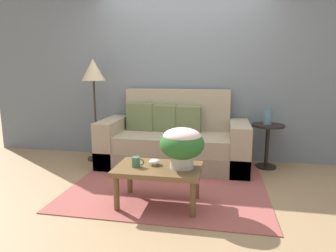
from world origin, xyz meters
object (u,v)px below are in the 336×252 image
potted_plant (182,143)px  table_vase (268,117)px  coffee_table (158,172)px  side_table (267,138)px  couch (173,142)px  snack_bowl (155,162)px  coffee_mug (136,162)px  floor_lamp (93,77)px

potted_plant → table_vase: bearing=54.4°
coffee_table → side_table: (1.24, 1.42, 0.08)m
couch → side_table: 1.31m
couch → snack_bowl: couch is taller
table_vase → snack_bowl: bearing=-133.2°
table_vase → coffee_mug: bearing=-134.9°
couch → potted_plant: (0.29, -1.27, 0.31)m
coffee_table → potted_plant: 0.38m
coffee_mug → couch: bearing=83.3°
floor_lamp → potted_plant: bearing=-41.5°
side_table → coffee_mug: size_ratio=4.79×
coffee_table → floor_lamp: (-1.26, 1.34, 0.91)m
table_vase → side_table: bearing=19.7°
couch → floor_lamp: 1.51m
coffee_table → table_vase: bearing=48.9°
couch → potted_plant: bearing=-76.9°
couch → coffee_mug: bearing=-96.7°
coffee_table → coffee_mug: (-0.22, -0.04, 0.11)m
potted_plant → coffee_mug: size_ratio=3.40×
side_table → potted_plant: bearing=-125.8°
potted_plant → snack_bowl: 0.36m
snack_bowl → table_vase: (1.28, 1.36, 0.28)m
side_table → couch: bearing=-174.3°
side_table → floor_lamp: (-2.51, -0.08, 0.83)m
potted_plant → side_table: bearing=54.2°
side_table → coffee_mug: 2.06m
side_table → table_vase: size_ratio=2.44×
side_table → potted_plant: (-1.01, -1.40, 0.22)m
side_table → coffee_mug: (-1.46, -1.46, 0.03)m
couch → side_table: bearing=5.7°
couch → snack_bowl: (0.01, -1.24, 0.10)m
couch → floor_lamp: floor_lamp is taller
coffee_mug → table_vase: bearing=45.1°
couch → snack_bowl: bearing=-89.5°
side_table → table_vase: (-0.01, -0.01, 0.30)m
table_vase → floor_lamp: bearing=-178.4°
coffee_table → snack_bowl: bearing=137.4°
floor_lamp → table_vase: (2.49, 0.07, -0.54)m
couch → coffee_table: couch is taller
potted_plant → coffee_mug: potted_plant is taller
couch → floor_lamp: bearing=177.4°
couch → floor_lamp: (-1.20, 0.05, 0.92)m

